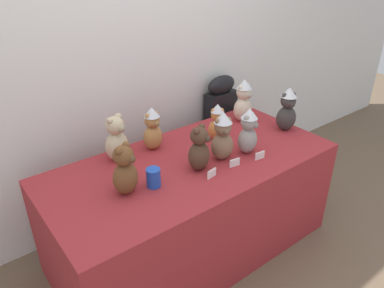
{
  "coord_description": "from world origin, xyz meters",
  "views": [
    {
      "loc": [
        -1.21,
        -1.32,
        1.89
      ],
      "look_at": [
        0.0,
        0.25,
        0.83
      ],
      "focal_mm": 34.58,
      "sensor_mm": 36.0,
      "label": 1
    }
  ],
  "objects": [
    {
      "name": "teddy_bear_ginger",
      "position": [
        0.32,
        0.38,
        0.84
      ],
      "size": [
        0.15,
        0.15,
        0.26
      ],
      "rotation": [
        0.0,
        0.0,
        -0.59
      ],
      "color": "#D17F3D",
      "rests_on": "display_table"
    },
    {
      "name": "instrument_case",
      "position": [
        0.74,
        0.81,
        0.49
      ],
      "size": [
        0.29,
        0.14,
        0.97
      ],
      "rotation": [
        0.0,
        0.0,
        0.06
      ],
      "color": "black",
      "rests_on": "ground_plane"
    },
    {
      "name": "teddy_bear_caramel",
      "position": [
        -0.1,
        0.53,
        0.85
      ],
      "size": [
        0.14,
        0.13,
        0.29
      ],
      "rotation": [
        0.0,
        0.0,
        0.11
      ],
      "color": "#B27A42",
      "rests_on": "display_table"
    },
    {
      "name": "display_table",
      "position": [
        0.0,
        0.25,
        0.36
      ],
      "size": [
        1.84,
        0.86,
        0.71
      ],
      "primitive_type": "cube",
      "color": "maroon",
      "rests_on": "ground_plane"
    },
    {
      "name": "name_card_front_middle",
      "position": [
        0.17,
        0.04,
        0.74
      ],
      "size": [
        0.07,
        0.02,
        0.05
      ],
      "primitive_type": "cube",
      "rotation": [
        0.0,
        0.0,
        -0.16
      ],
      "color": "white",
      "rests_on": "display_table"
    },
    {
      "name": "wall_back",
      "position": [
        0.0,
        0.93,
        1.3
      ],
      "size": [
        7.0,
        0.08,
        2.6
      ],
      "primitive_type": "cube",
      "color": "white",
      "rests_on": "ground_plane"
    },
    {
      "name": "teddy_bear_mocha",
      "position": [
        0.17,
        0.16,
        0.87
      ],
      "size": [
        0.17,
        0.15,
        0.32
      ],
      "rotation": [
        0.0,
        0.0,
        -0.26
      ],
      "color": "#7F6047",
      "rests_on": "display_table"
    },
    {
      "name": "teddy_bear_chestnut",
      "position": [
        -0.48,
        0.21,
        0.85
      ],
      "size": [
        0.19,
        0.18,
        0.29
      ],
      "rotation": [
        0.0,
        0.0,
        0.5
      ],
      "color": "brown",
      "rests_on": "display_table"
    },
    {
      "name": "name_card_front_left",
      "position": [
        0.35,
        0.01,
        0.74
      ],
      "size": [
        0.07,
        0.02,
        0.05
      ],
      "primitive_type": "cube",
      "rotation": [
        0.0,
        0.0,
        -0.11
      ],
      "color": "white",
      "rests_on": "display_table"
    },
    {
      "name": "name_card_front_right",
      "position": [
        -0.02,
        0.04,
        0.74
      ],
      "size": [
        0.07,
        0.02,
        0.05
      ],
      "primitive_type": "cube",
      "rotation": [
        0.0,
        0.0,
        0.17
      ],
      "color": "white",
      "rests_on": "display_table"
    },
    {
      "name": "teddy_bear_sand",
      "position": [
        -0.35,
        0.55,
        0.85
      ],
      "size": [
        0.19,
        0.17,
        0.3
      ],
      "rotation": [
        0.0,
        0.0,
        0.35
      ],
      "color": "#CCB78E",
      "rests_on": "display_table"
    },
    {
      "name": "teddy_bear_cocoa",
      "position": [
        -0.02,
        0.15,
        0.84
      ],
      "size": [
        0.18,
        0.17,
        0.28
      ],
      "rotation": [
        0.0,
        0.0,
        0.42
      ],
      "color": "#4C3323",
      "rests_on": "display_table"
    },
    {
      "name": "ground_plane",
      "position": [
        0.0,
        0.0,
        0.0
      ],
      "size": [
        10.0,
        10.0,
        0.0
      ],
      "primitive_type": "plane",
      "color": "brown"
    },
    {
      "name": "teddy_bear_ash",
      "position": [
        0.35,
        0.12,
        0.86
      ],
      "size": [
        0.17,
        0.15,
        0.31
      ],
      "rotation": [
        0.0,
        0.0,
        0.3
      ],
      "color": "gray",
      "rests_on": "display_table"
    },
    {
      "name": "party_cup_blue",
      "position": [
        -0.33,
        0.17,
        0.77
      ],
      "size": [
        0.08,
        0.08,
        0.11
      ],
      "primitive_type": "cylinder",
      "color": "blue",
      "rests_on": "display_table"
    },
    {
      "name": "teddy_bear_charcoal",
      "position": [
        0.81,
        0.19,
        0.87
      ],
      "size": [
        0.18,
        0.16,
        0.32
      ],
      "rotation": [
        0.0,
        0.0,
        -0.3
      ],
      "color": "#383533",
      "rests_on": "display_table"
    },
    {
      "name": "teddy_bear_cream",
      "position": [
        0.68,
        0.5,
        0.87
      ],
      "size": [
        0.15,
        0.14,
        0.33
      ],
      "rotation": [
        0.0,
        0.0,
        0.05
      ],
      "color": "beige",
      "rests_on": "display_table"
    }
  ]
}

